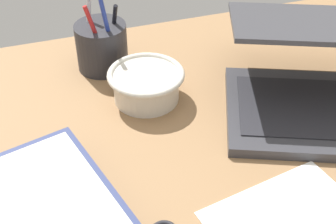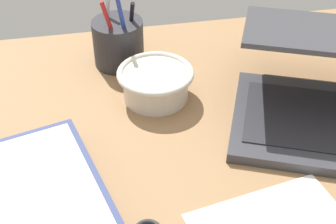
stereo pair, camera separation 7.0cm
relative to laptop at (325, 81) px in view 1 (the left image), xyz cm
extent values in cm
cube|color=#936D47|center=(-23.93, -11.69, -6.21)|extent=(140.00, 100.00, 2.00)
cube|color=#38383D|center=(-1.23, -2.92, -4.31)|extent=(39.08, 33.78, 1.80)
cube|color=#232328|center=(-1.23, -2.92, -3.29)|extent=(32.97, 26.36, 0.24)
cube|color=#38383D|center=(2.31, 5.47, 7.77)|extent=(38.96, 33.49, 5.39)
cube|color=silver|center=(2.13, 5.03, 7.67)|extent=(35.64, 30.32, 4.46)
cylinder|color=silver|center=(-28.39, 11.65, -2.60)|extent=(11.57, 11.57, 5.21)
torus|color=silver|center=(-28.39, 11.65, 0.01)|extent=(13.61, 13.61, 1.09)
cylinder|color=#28282D|center=(-33.47, 24.54, -0.67)|extent=(9.84, 9.84, 9.07)
cylinder|color=black|center=(-30.84, 25.19, 1.99)|extent=(1.68, 4.40, 12.10)
cylinder|color=#233899|center=(-32.36, 22.07, 3.29)|extent=(2.88, 1.73, 14.99)
cylinder|color=#B21E1E|center=(-34.50, 22.04, 2.49)|extent=(3.96, 2.12, 13.21)
cylinder|color=#B7B7BC|center=(-35.31, 26.52, 2.82)|extent=(2.93, 2.80, 13.99)
cube|color=silver|center=(-48.65, -11.58, -1.00)|extent=(21.51, 27.11, 0.30)
camera|label=1|loc=(-46.12, -53.64, 45.51)|focal=50.00mm
camera|label=2|loc=(-39.35, -55.43, 45.51)|focal=50.00mm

